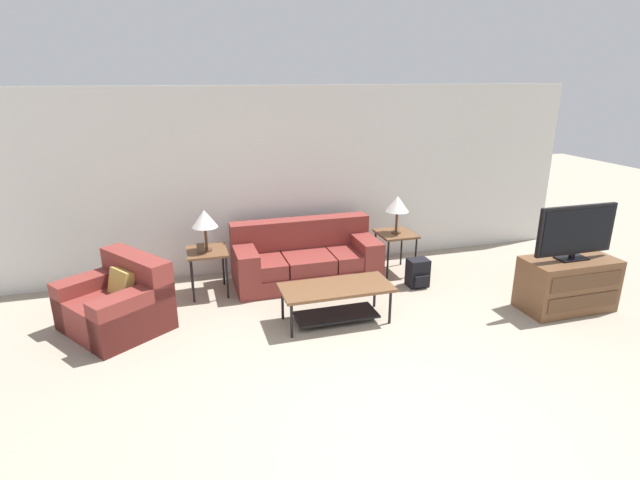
{
  "coord_description": "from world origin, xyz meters",
  "views": [
    {
      "loc": [
        -1.67,
        -2.95,
        2.73
      ],
      "look_at": [
        -0.01,
        2.62,
        0.8
      ],
      "focal_mm": 28.0,
      "sensor_mm": 36.0,
      "label": 1
    }
  ],
  "objects_px": {
    "couch": "(305,260)",
    "side_table_right": "(396,237)",
    "coffee_table": "(336,295)",
    "tv_console": "(567,284)",
    "table_lamp_left": "(205,219)",
    "television": "(576,231)",
    "side_table_left": "(207,255)",
    "backpack": "(418,273)",
    "table_lamp_right": "(397,204)",
    "armchair": "(118,304)"
  },
  "relations": [
    {
      "from": "side_table_left",
      "to": "table_lamp_left",
      "type": "distance_m",
      "value": 0.48
    },
    {
      "from": "side_table_right",
      "to": "television",
      "type": "bearing_deg",
      "value": -48.64
    },
    {
      "from": "side_table_right",
      "to": "tv_console",
      "type": "height_order",
      "value": "tv_console"
    },
    {
      "from": "couch",
      "to": "side_table_right",
      "type": "height_order",
      "value": "couch"
    },
    {
      "from": "coffee_table",
      "to": "table_lamp_left",
      "type": "relative_size",
      "value": 2.39
    },
    {
      "from": "couch",
      "to": "coffee_table",
      "type": "height_order",
      "value": "couch"
    },
    {
      "from": "coffee_table",
      "to": "tv_console",
      "type": "distance_m",
      "value": 2.83
    },
    {
      "from": "couch",
      "to": "television",
      "type": "xyz_separation_m",
      "value": [
        2.81,
        -1.76,
        0.69
      ]
    },
    {
      "from": "side_table_left",
      "to": "backpack",
      "type": "bearing_deg",
      "value": -11.74
    },
    {
      "from": "couch",
      "to": "tv_console",
      "type": "relative_size",
      "value": 1.77
    },
    {
      "from": "coffee_table",
      "to": "television",
      "type": "height_order",
      "value": "television"
    },
    {
      "from": "coffee_table",
      "to": "table_lamp_left",
      "type": "xyz_separation_m",
      "value": [
        -1.34,
        1.22,
        0.68
      ]
    },
    {
      "from": "table_lamp_right",
      "to": "backpack",
      "type": "relative_size",
      "value": 1.4
    },
    {
      "from": "couch",
      "to": "backpack",
      "type": "height_order",
      "value": "couch"
    },
    {
      "from": "table_lamp_right",
      "to": "tv_console",
      "type": "bearing_deg",
      "value": -48.65
    },
    {
      "from": "tv_console",
      "to": "backpack",
      "type": "bearing_deg",
      "value": 141.27
    },
    {
      "from": "backpack",
      "to": "couch",
      "type": "bearing_deg",
      "value": 155.87
    },
    {
      "from": "tv_console",
      "to": "television",
      "type": "relative_size",
      "value": 1.07
    },
    {
      "from": "couch",
      "to": "side_table_right",
      "type": "relative_size",
      "value": 3.31
    },
    {
      "from": "side_table_left",
      "to": "backpack",
      "type": "xyz_separation_m",
      "value": [
        2.72,
        -0.57,
        -0.35
      ]
    },
    {
      "from": "table_lamp_left",
      "to": "television",
      "type": "distance_m",
      "value": 4.47
    },
    {
      "from": "side_table_right",
      "to": "table_lamp_right",
      "type": "relative_size",
      "value": 1.11
    },
    {
      "from": "backpack",
      "to": "armchair",
      "type": "bearing_deg",
      "value": -178.59
    },
    {
      "from": "side_table_right",
      "to": "table_lamp_right",
      "type": "bearing_deg",
      "value": 180.0
    },
    {
      "from": "backpack",
      "to": "television",
      "type": "bearing_deg",
      "value": -38.71
    },
    {
      "from": "table_lamp_right",
      "to": "television",
      "type": "relative_size",
      "value": 0.51
    },
    {
      "from": "couch",
      "to": "coffee_table",
      "type": "bearing_deg",
      "value": -89.12
    },
    {
      "from": "television",
      "to": "tv_console",
      "type": "bearing_deg",
      "value": -90.0
    },
    {
      "from": "side_table_left",
      "to": "side_table_right",
      "type": "bearing_deg",
      "value": 0.0
    },
    {
      "from": "side_table_left",
      "to": "table_lamp_right",
      "type": "bearing_deg",
      "value": 0.0
    },
    {
      "from": "side_table_right",
      "to": "tv_console",
      "type": "bearing_deg",
      "value": -48.65
    },
    {
      "from": "side_table_right",
      "to": "television",
      "type": "xyz_separation_m",
      "value": [
        1.49,
        -1.7,
        0.46
      ]
    },
    {
      "from": "table_lamp_left",
      "to": "television",
      "type": "height_order",
      "value": "television"
    },
    {
      "from": "side_table_left",
      "to": "side_table_right",
      "type": "relative_size",
      "value": 1.0
    },
    {
      "from": "armchair",
      "to": "side_table_right",
      "type": "distance_m",
      "value": 3.76
    },
    {
      "from": "armchair",
      "to": "table_lamp_left",
      "type": "xyz_separation_m",
      "value": [
        1.05,
        0.66,
        0.72
      ]
    },
    {
      "from": "couch",
      "to": "side_table_right",
      "type": "xyz_separation_m",
      "value": [
        1.32,
        -0.06,
        0.23
      ]
    },
    {
      "from": "coffee_table",
      "to": "armchair",
      "type": "bearing_deg",
      "value": 166.83
    },
    {
      "from": "armchair",
      "to": "coffee_table",
      "type": "bearing_deg",
      "value": -13.17
    },
    {
      "from": "table_lamp_left",
      "to": "backpack",
      "type": "relative_size",
      "value": 1.4
    },
    {
      "from": "tv_console",
      "to": "television",
      "type": "bearing_deg",
      "value": 90.0
    },
    {
      "from": "coffee_table",
      "to": "backpack",
      "type": "bearing_deg",
      "value": 25.24
    },
    {
      "from": "table_lamp_right",
      "to": "television",
      "type": "bearing_deg",
      "value": -48.64
    },
    {
      "from": "table_lamp_right",
      "to": "side_table_left",
      "type": "bearing_deg",
      "value": 180.0
    },
    {
      "from": "coffee_table",
      "to": "side_table_right",
      "type": "relative_size",
      "value": 2.15
    },
    {
      "from": "table_lamp_right",
      "to": "side_table_right",
      "type": "bearing_deg",
      "value": 0.0
    },
    {
      "from": "coffee_table",
      "to": "side_table_right",
      "type": "height_order",
      "value": "side_table_right"
    },
    {
      "from": "couch",
      "to": "side_table_left",
      "type": "bearing_deg",
      "value": -177.29
    },
    {
      "from": "couch",
      "to": "table_lamp_right",
      "type": "height_order",
      "value": "table_lamp_right"
    },
    {
      "from": "side_table_left",
      "to": "television",
      "type": "height_order",
      "value": "television"
    }
  ]
}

